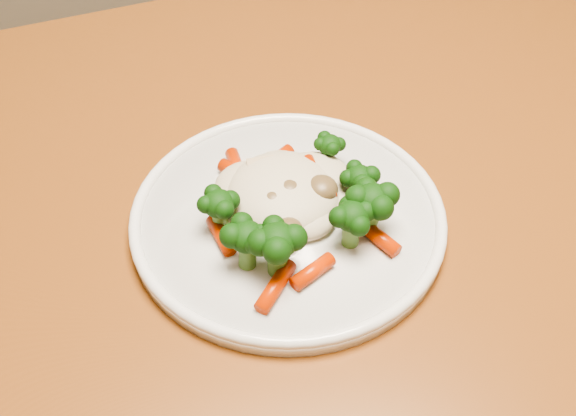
% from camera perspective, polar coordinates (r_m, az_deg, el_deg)
% --- Properties ---
extents(dining_table, '(1.35, 0.98, 0.75)m').
position_cam_1_polar(dining_table, '(0.69, 7.96, -5.92)').
color(dining_table, brown).
rests_on(dining_table, ground).
extents(plate, '(0.26, 0.26, 0.01)m').
position_cam_1_polar(plate, '(0.60, 0.00, -0.91)').
color(plate, white).
rests_on(plate, dining_table).
extents(meal, '(0.16, 0.18, 0.04)m').
position_cam_1_polar(meal, '(0.58, 0.52, 0.52)').
color(meal, beige).
rests_on(meal, plate).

